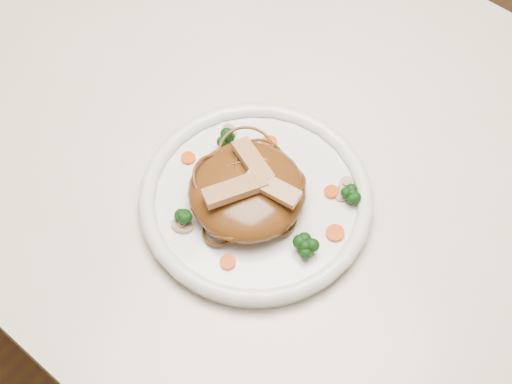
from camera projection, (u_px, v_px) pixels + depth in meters
The scene contains 20 objects.
ground at pixel (267, 339), 1.59m from camera, with size 4.00×4.00×0.00m, color brown.
table at pixel (273, 178), 1.04m from camera, with size 1.20×0.80×0.75m.
plate at pixel (256, 201), 0.89m from camera, with size 0.28×0.28×0.02m, color white.
noodle_mound at pixel (247, 191), 0.86m from camera, with size 0.14×0.14×0.05m, color #5B2F11.
chicken_a at pixel (272, 187), 0.83m from camera, with size 0.07×0.02×0.01m, color tan.
chicken_b at pixel (253, 161), 0.85m from camera, with size 0.07×0.02×0.01m, color tan.
chicken_c at pixel (235, 189), 0.83m from camera, with size 0.07×0.02×0.01m, color tan.
broccoli_0 at pixel (351, 195), 0.87m from camera, with size 0.02×0.02×0.03m, color #0C330A, non-canonical shape.
broccoli_1 at pixel (223, 137), 0.91m from camera, with size 0.03×0.03×0.03m, color #0C330A, non-canonical shape.
broccoli_2 at pixel (181, 218), 0.85m from camera, with size 0.02×0.02×0.03m, color #0C330A, non-canonical shape.
broccoli_3 at pixel (305, 246), 0.83m from camera, with size 0.02×0.02×0.03m, color #0C330A, non-canonical shape.
carrot_0 at pixel (331, 192), 0.89m from camera, with size 0.02×0.02×0.01m, color #E24308.
carrot_1 at pixel (188, 158), 0.91m from camera, with size 0.02×0.02×0.01m, color #E24308.
carrot_2 at pixel (335, 233), 0.86m from camera, with size 0.02×0.02×0.01m, color #E24308.
carrot_3 at pixel (269, 142), 0.92m from camera, with size 0.02×0.02×0.01m, color #E24308.
carrot_4 at pixel (228, 262), 0.84m from camera, with size 0.02×0.02×0.01m, color #E24308.
mushroom_0 at pixel (182, 226), 0.86m from camera, with size 0.03×0.03×0.01m, color #C9B396.
mushroom_1 at pixel (344, 194), 0.88m from camera, with size 0.02×0.02×0.01m, color #C9B396.
mushroom_2 at pixel (229, 131), 0.93m from camera, with size 0.02×0.02×0.01m, color #C9B396.
mushroom_3 at pixel (346, 186), 0.89m from camera, with size 0.03×0.03×0.01m, color #C9B396.
Camera 1 is at (0.34, -0.44, 1.52)m, focal length 51.02 mm.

